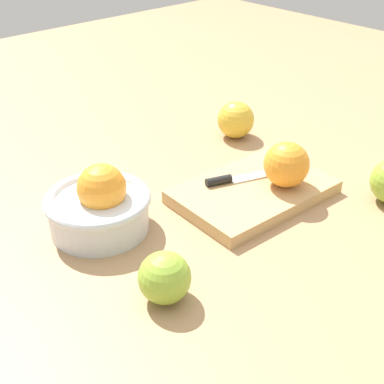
{
  "coord_description": "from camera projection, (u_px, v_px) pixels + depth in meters",
  "views": [
    {
      "loc": [
        -0.52,
        -0.51,
        0.48
      ],
      "look_at": [
        -0.04,
        0.02,
        0.04
      ],
      "focal_mm": 49.95,
      "sensor_mm": 36.0,
      "label": 1
    }
  ],
  "objects": [
    {
      "name": "knife",
      "position": [
        236.0,
        178.0,
        0.9
      ],
      "size": [
        0.15,
        0.07,
        0.01
      ],
      "color": "silver",
      "rests_on": "cutting_board"
    },
    {
      "name": "bowl",
      "position": [
        99.0,
        206.0,
        0.8
      ],
      "size": [
        0.16,
        0.16,
        0.11
      ],
      "color": "silver",
      "rests_on": "ground_plane"
    },
    {
      "name": "apple_front_left",
      "position": [
        165.0,
        278.0,
        0.67
      ],
      "size": [
        0.07,
        0.07,
        0.07
      ],
      "primitive_type": "sphere",
      "color": "#8EB738",
      "rests_on": "ground_plane"
    },
    {
      "name": "orange_on_board",
      "position": [
        286.0,
        165.0,
        0.87
      ],
      "size": [
        0.08,
        0.08,
        0.08
      ],
      "primitive_type": "sphere",
      "color": "orange",
      "rests_on": "cutting_board"
    },
    {
      "name": "cutting_board",
      "position": [
        253.0,
        192.0,
        0.89
      ],
      "size": [
        0.27,
        0.18,
        0.02
      ],
      "primitive_type": "cube",
      "rotation": [
        0.0,
        0.0,
        -0.05
      ],
      "color": "tan",
      "rests_on": "ground_plane"
    },
    {
      "name": "ground_plane",
      "position": [
        217.0,
        208.0,
        0.87
      ],
      "size": [
        2.4,
        2.4,
        0.0
      ],
      "primitive_type": "plane",
      "color": "tan"
    },
    {
      "name": "apple_back_right",
      "position": [
        236.0,
        120.0,
        1.09
      ],
      "size": [
        0.08,
        0.08,
        0.08
      ],
      "primitive_type": "sphere",
      "color": "gold",
      "rests_on": "ground_plane"
    }
  ]
}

